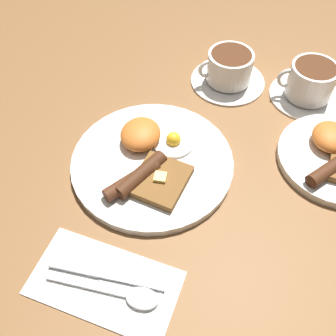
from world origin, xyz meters
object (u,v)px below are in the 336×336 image
(breakfast_plate_near, at_px, (151,161))
(teacup_near, at_px, (229,70))
(teacup_far, at_px, (310,84))
(knife, at_px, (100,272))
(spoon, at_px, (130,296))

(breakfast_plate_near, relative_size, teacup_near, 1.83)
(teacup_near, xyz_separation_m, teacup_far, (0.01, 0.17, 0.00))
(teacup_near, distance_m, teacup_far, 0.17)
(breakfast_plate_near, xyz_separation_m, teacup_far, (-0.25, 0.26, 0.02))
(breakfast_plate_near, bearing_deg, teacup_near, 159.60)
(teacup_near, bearing_deg, breakfast_plate_near, -20.40)
(teacup_near, distance_m, knife, 0.49)
(breakfast_plate_near, relative_size, knife, 1.63)
(teacup_far, relative_size, spoon, 0.90)
(teacup_far, bearing_deg, knife, -30.70)
(spoon, bearing_deg, knife, 155.51)
(teacup_far, height_order, knife, teacup_far)
(teacup_near, distance_m, spoon, 0.51)
(teacup_near, relative_size, knife, 0.89)
(breakfast_plate_near, distance_m, knife, 0.22)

